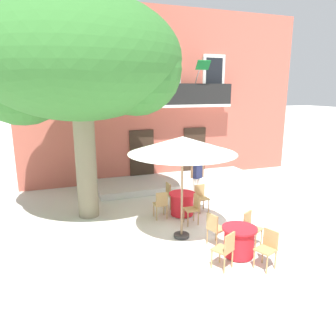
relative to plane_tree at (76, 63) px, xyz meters
The scene contains 17 objects.
ground_plane 6.38m from the plane_tree, 20.89° to the right, with size 120.00×120.00×0.00m, color silver.
building_facade 6.99m from the plane_tree, 52.53° to the left, with size 13.00×5.09×7.50m.
entrance_step_platform 6.71m from the plane_tree, 29.07° to the left, with size 7.06×2.32×0.25m, color silver.
plane_tree is the anchor object (origin of this frame).
cafe_table_near_tree 5.43m from the plane_tree, 19.77° to the right, with size 0.86×0.86×0.76m.
cafe_chair_near_tree_0 5.55m from the plane_tree, 30.93° to the right, with size 0.41×0.41×0.91m.
cafe_chair_near_tree_1 5.74m from the plane_tree, 14.20° to the right, with size 0.43×0.43×0.91m.
cafe_chair_near_tree_2 5.16m from the plane_tree, ahead, with size 0.41×0.41×0.91m.
cafe_chair_near_tree_3 4.94m from the plane_tree, 26.71° to the right, with size 0.41×0.41×0.91m.
cafe_table_middle 6.81m from the plane_tree, 51.01° to the right, with size 0.86×0.86×0.76m.
cafe_chair_middle_0 6.18m from the plane_tree, 48.53° to the right, with size 0.51×0.51×0.91m.
cafe_chair_middle_1 6.71m from the plane_tree, 59.35° to the right, with size 0.54×0.54×0.91m.
cafe_chair_middle_2 7.31m from the plane_tree, 52.72° to the right, with size 0.51×0.51×0.91m.
cafe_chair_middle_3 6.81m from the plane_tree, 42.87° to the right, with size 0.54×0.54×0.91m.
cafe_umbrella 4.10m from the plane_tree, 47.45° to the right, with size 2.90×2.90×2.85m.
ground_planter_left 5.13m from the plane_tree, 82.82° to the left, with size 0.44×0.44×0.68m.
pedestrian_near_entrance 5.69m from the plane_tree, ahead, with size 0.53×0.34×1.61m.
Camera 1 is at (-4.82, -8.75, 4.03)m, focal length 34.32 mm.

